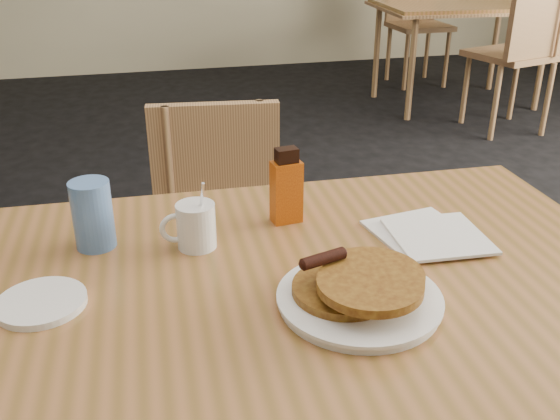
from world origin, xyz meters
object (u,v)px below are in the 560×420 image
object	(u,v)px
chair_neighbor_far	(416,10)
blue_tumbler	(93,215)
neighbor_table	(462,8)
chair_main_far	(223,224)
syrup_bottle	(286,188)
pancake_plate	(360,292)
chair_neighbor_near	(524,39)
coffee_mug	(195,225)
main_table	(300,298)

from	to	relation	value
chair_neighbor_far	blue_tumbler	bearing A→B (deg)	-123.53
neighbor_table	chair_main_far	bearing A→B (deg)	-129.93
neighbor_table	chair_main_far	distance (m)	3.46
syrup_bottle	pancake_plate	bearing A→B (deg)	-90.41
chair_neighbor_near	chair_main_far	bearing A→B (deg)	-155.41
blue_tumbler	chair_neighbor_far	bearing A→B (deg)	57.20
coffee_mug	syrup_bottle	distance (m)	0.21
neighbor_table	coffee_mug	distance (m)	3.99
main_table	coffee_mug	distance (m)	0.24
chair_neighbor_far	pancake_plate	xyz separation A→B (m)	(-2.11, -4.23, 0.18)
blue_tumbler	coffee_mug	bearing A→B (deg)	-15.01
chair_neighbor_near	syrup_bottle	world-z (taller)	chair_neighbor_near
neighbor_table	coffee_mug	size ratio (longest dim) A/B	9.28
neighbor_table	syrup_bottle	world-z (taller)	syrup_bottle
neighbor_table	syrup_bottle	bearing A→B (deg)	-124.31
main_table	chair_main_far	world-z (taller)	chair_main_far
chair_neighbor_near	pancake_plate	world-z (taller)	chair_neighbor_near
coffee_mug	blue_tumbler	world-z (taller)	coffee_mug
syrup_bottle	blue_tumbler	distance (m)	0.38
neighbor_table	main_table	bearing A→B (deg)	-122.89
pancake_plate	syrup_bottle	xyz separation A→B (m)	(-0.04, 0.33, 0.05)
neighbor_table	blue_tumbler	xyz separation A→B (m)	(-2.54, -3.18, 0.11)
neighbor_table	chair_neighbor_far	distance (m)	0.76
pancake_plate	chair_neighbor_far	bearing A→B (deg)	63.49
main_table	coffee_mug	bearing A→B (deg)	135.47
chair_main_far	pancake_plate	distance (m)	0.89
chair_neighbor_far	coffee_mug	size ratio (longest dim) A/B	7.21
coffee_mug	syrup_bottle	xyz separation A→B (m)	(0.20, 0.07, 0.03)
pancake_plate	blue_tumbler	world-z (taller)	blue_tumbler
chair_main_far	blue_tumbler	xyz separation A→B (m)	(-0.32, -0.53, 0.32)
main_table	chair_neighbor_far	bearing A→B (deg)	62.17
chair_main_far	coffee_mug	xyz separation A→B (m)	(-0.14, -0.58, 0.30)
chair_neighbor_near	syrup_bottle	size ratio (longest dim) A/B	6.52
blue_tumbler	neighbor_table	bearing A→B (deg)	51.40
chair_main_far	pancake_plate	size ratio (longest dim) A/B	3.12
main_table	chair_neighbor_near	size ratio (longest dim) A/B	1.28
chair_main_far	syrup_bottle	world-z (taller)	syrup_bottle
neighbor_table	syrup_bottle	xyz separation A→B (m)	(-2.16, -3.16, 0.12)
main_table	chair_neighbor_near	distance (m)	3.42
syrup_bottle	blue_tumbler	size ratio (longest dim) A/B	1.20
chair_neighbor_far	pancake_plate	bearing A→B (deg)	-117.24
neighbor_table	pancake_plate	distance (m)	4.08
neighbor_table	chair_neighbor_far	size ratio (longest dim) A/B	1.29
main_table	pancake_plate	xyz separation A→B (m)	(0.07, -0.10, 0.06)
chair_neighbor_near	blue_tumbler	bearing A→B (deg)	-152.14
main_table	neighbor_table	distance (m)	4.03
neighbor_table	blue_tumbler	world-z (taller)	blue_tumbler
main_table	chair_main_far	xyz separation A→B (m)	(-0.03, 0.74, -0.21)
chair_main_far	coffee_mug	size ratio (longest dim) A/B	6.06
neighbor_table	pancake_plate	xyz separation A→B (m)	(-2.12, -3.49, 0.07)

